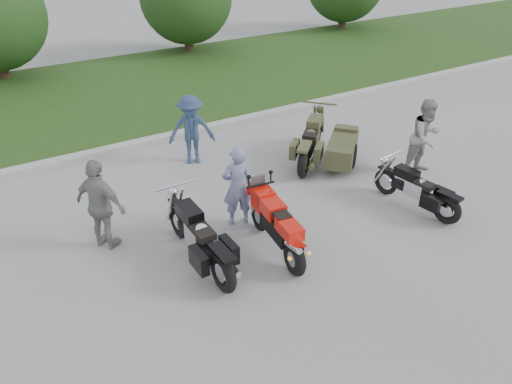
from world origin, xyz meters
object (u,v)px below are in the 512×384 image
person_stripe (237,186)px  person_denim (191,130)px  cruiser_right (419,192)px  person_back (101,205)px  cruiser_sidecar (329,147)px  sportbike_red (277,225)px  person_grey (425,137)px  cruiser_left (202,241)px

person_stripe → person_denim: person_denim is taller
cruiser_right → person_back: person_back is taller
cruiser_sidecar → person_stripe: 3.27m
sportbike_red → cruiser_right: (3.24, -0.29, -0.17)m
person_grey → person_back: 7.13m
cruiser_right → person_denim: bearing=116.6°
person_stripe → cruiser_right: bearing=169.6°
cruiser_left → person_stripe: person_stripe is taller
person_back → person_grey: bearing=-131.6°
cruiser_left → cruiser_sidecar: (4.22, 1.88, -0.03)m
cruiser_right → person_back: bearing=152.1°
cruiser_right → person_back: 6.16m
cruiser_left → person_denim: size_ratio=1.46×
person_back → person_denim: bearing=-85.0°
sportbike_red → person_grey: 4.60m
cruiser_left → person_denim: 3.96m
person_stripe → person_back: (-2.42, 0.56, 0.06)m
cruiser_left → cruiser_right: 4.58m
cruiser_right → cruiser_sidecar: 2.56m
person_denim → person_back: bearing=-119.2°
person_stripe → person_grey: person_grey is taller
cruiser_left → cruiser_sidecar: bearing=23.6°
person_denim → person_grey: bearing=-14.8°
cruiser_left → cruiser_right: size_ratio=1.20×
person_back → cruiser_sidecar: bearing=-119.0°
cruiser_sidecar → person_back: bearing=-127.6°
person_grey → sportbike_red: bearing=-172.7°
person_grey → person_back: person_grey is taller
cruiser_sidecar → person_denim: size_ratio=1.32×
cruiser_right → sportbike_red: bearing=166.3°
cruiser_left → person_back: size_ratio=1.41×
cruiser_sidecar → person_stripe: (-3.07, -1.07, 0.36)m
cruiser_right → person_stripe: (-3.37, 1.47, 0.41)m
sportbike_red → person_stripe: 1.21m
cruiser_sidecar → person_grey: 2.17m
cruiser_sidecar → sportbike_red: bearing=-95.4°
cruiser_right → person_stripe: bearing=148.0°
cruiser_left → person_back: bearing=132.1°
sportbike_red → cruiser_left: bearing=171.5°
sportbike_red → person_stripe: person_stripe is taller
cruiser_left → person_denim: bearing=67.1°
cruiser_left → person_grey: 5.84m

